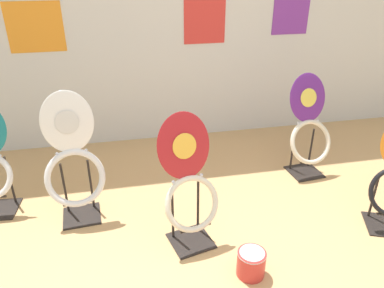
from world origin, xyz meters
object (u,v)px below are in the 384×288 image
object	(u,v)px
toilet_seat_display_crimson_swirl	(189,189)
toilet_seat_display_purple_note	(309,130)
toilet_seat_display_white_plain	(73,163)
paint_can	(251,263)

from	to	relation	value
toilet_seat_display_crimson_swirl	toilet_seat_display_purple_note	distance (m)	1.42
toilet_seat_display_white_plain	toilet_seat_display_purple_note	bearing A→B (deg)	7.50
toilet_seat_display_white_plain	paint_can	size ratio (longest dim) A/B	5.39
toilet_seat_display_white_plain	paint_can	distance (m)	1.43
toilet_seat_display_white_plain	toilet_seat_display_crimson_swirl	size ratio (longest dim) A/B	1.05
toilet_seat_display_white_plain	toilet_seat_display_crimson_swirl	xyz separation A→B (m)	(0.77, -0.44, -0.04)
toilet_seat_display_purple_note	paint_can	bearing A→B (deg)	-129.51
paint_can	toilet_seat_display_crimson_swirl	bearing A→B (deg)	129.00
toilet_seat_display_white_plain	paint_can	bearing A→B (deg)	-37.50
toilet_seat_display_crimson_swirl	paint_can	size ratio (longest dim) A/B	5.12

